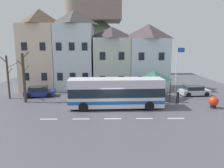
{
  "coord_description": "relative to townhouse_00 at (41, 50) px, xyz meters",
  "views": [
    {
      "loc": [
        -0.4,
        -21.39,
        6.9
      ],
      "look_at": [
        0.05,
        4.28,
        2.12
      ],
      "focal_mm": 34.27,
      "sensor_mm": 36.0,
      "label": 1
    }
  ],
  "objects": [
    {
      "name": "ground_plane",
      "position": [
        10.84,
        -12.4,
        -6.11
      ],
      "size": [
        40.0,
        60.0,
        0.07
      ],
      "color": "#4E4E56"
    },
    {
      "name": "townhouse_00",
      "position": [
        0.0,
        0.0,
        0.0
      ],
      "size": [
        5.11,
        6.86,
        12.17
      ],
      "color": "beige",
      "rests_on": "ground_plane"
    },
    {
      "name": "townhouse_01",
      "position": [
        5.34,
        -0.57,
        -0.13
      ],
      "size": [
        5.42,
        5.72,
        11.92
      ],
      "color": "silver",
      "rests_on": "ground_plane"
    },
    {
      "name": "townhouse_02",
      "position": [
        10.98,
        0.06,
        -1.3
      ],
      "size": [
        5.38,
        6.97,
        9.57
      ],
      "color": "beige",
      "rests_on": "ground_plane"
    },
    {
      "name": "townhouse_03",
      "position": [
        16.59,
        -0.62,
        -1.13
      ],
      "size": [
        5.71,
        5.61,
        9.92
      ],
      "color": "silver",
      "rests_on": "ground_plane"
    },
    {
      "name": "hilltop_castle",
      "position": [
        8.09,
        21.52,
        1.4
      ],
      "size": [
        34.38,
        34.38,
        23.24
      ],
      "color": "#5C6A53",
      "rests_on": "ground_plane"
    },
    {
      "name": "transit_bus",
      "position": [
        11.27,
        -11.11,
        -4.44
      ],
      "size": [
        10.29,
        2.9,
        3.27
      ],
      "rotation": [
        0.0,
        0.0,
        0.04
      ],
      "color": "silver",
      "rests_on": "ground_plane"
    },
    {
      "name": "bus_shelter",
      "position": [
        16.26,
        -7.09,
        -3.1
      ],
      "size": [
        3.6,
        3.6,
        3.6
      ],
      "color": "#473D33",
      "rests_on": "ground_plane"
    },
    {
      "name": "parked_car_00",
      "position": [
        22.2,
        -5.5,
        -5.44
      ],
      "size": [
        4.0,
        2.16,
        1.31
      ],
      "rotation": [
        0.0,
        0.0,
        0.09
      ],
      "color": "silver",
      "rests_on": "ground_plane"
    },
    {
      "name": "parked_car_01",
      "position": [
        1.19,
        -5.66,
        -5.43
      ],
      "size": [
        4.12,
        2.38,
        1.34
      ],
      "rotation": [
        0.0,
        0.0,
        0.14
      ],
      "color": "navy",
      "rests_on": "ground_plane"
    },
    {
      "name": "parked_car_02",
      "position": [
        15.51,
        -5.31,
        -5.47
      ],
      "size": [
        4.13,
        2.3,
        1.24
      ],
      "rotation": [
        0.0,
        0.0,
        0.11
      ],
      "color": "navy",
      "rests_on": "ground_plane"
    },
    {
      "name": "pedestrian_00",
      "position": [
        16.63,
        -9.36,
        -5.2
      ],
      "size": [
        0.35,
        0.35,
        1.51
      ],
      "color": "black",
      "rests_on": "ground_plane"
    },
    {
      "name": "pedestrian_01",
      "position": [
        18.76,
        -9.05,
        -5.25
      ],
      "size": [
        0.31,
        0.31,
        1.47
      ],
      "color": "black",
      "rests_on": "ground_plane"
    },
    {
      "name": "pedestrian_02",
      "position": [
        15.55,
        -9.07,
        -5.24
      ],
      "size": [
        0.3,
        0.31,
        1.52
      ],
      "color": "#2D2D38",
      "rests_on": "ground_plane"
    },
    {
      "name": "public_bench",
      "position": [
        16.66,
        -4.76,
        -5.62
      ],
      "size": [
        1.46,
        0.48,
        0.87
      ],
      "color": "#33473D",
      "rests_on": "ground_plane"
    },
    {
      "name": "flagpole",
      "position": [
        19.07,
        -7.28,
        -2.26
      ],
      "size": [
        0.95,
        0.1,
        6.55
      ],
      "color": "silver",
      "rests_on": "ground_plane"
    },
    {
      "name": "harbour_buoy",
      "position": [
        21.96,
        -11.38,
        -5.36
      ],
      "size": [
        1.06,
        1.06,
        1.31
      ],
      "color": "black",
      "rests_on": "ground_plane"
    },
    {
      "name": "bare_tree_00",
      "position": [
        -2.3,
        -6.76,
        -3.17
      ],
      "size": [
        1.34,
        1.93,
        5.53
      ],
      "color": "#47382D",
      "rests_on": "ground_plane"
    },
    {
      "name": "bare_tree_01",
      "position": [
        0.41,
        -8.54,
        -3.03
      ],
      "size": [
        1.53,
        2.06,
        6.11
      ],
      "color": "#47382D",
      "rests_on": "ground_plane"
    }
  ]
}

